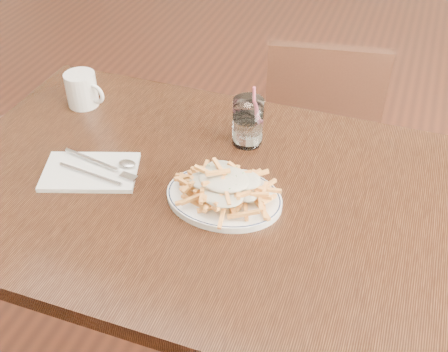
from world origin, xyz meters
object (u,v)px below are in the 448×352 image
at_px(table, 199,211).
at_px(coffee_mug, 82,90).
at_px(loaded_fries, 224,183).
at_px(chair_far, 319,127).
at_px(fries_plate, 224,198).
at_px(water_glass, 248,124).

bearing_deg(table, coffee_mug, 152.67).
distance_m(table, coffee_mug, 0.49).
xyz_separation_m(table, loaded_fries, (0.07, -0.03, 0.13)).
distance_m(chair_far, fries_plate, 0.85).
xyz_separation_m(table, fries_plate, (0.07, -0.03, 0.09)).
bearing_deg(loaded_fries, chair_far, 84.56).
xyz_separation_m(table, coffee_mug, (-0.42, 0.22, 0.13)).
height_order(table, loaded_fries, loaded_fries).
distance_m(table, loaded_fries, 0.15).
xyz_separation_m(chair_far, water_glass, (-0.09, -0.56, 0.34)).
relative_size(table, fries_plate, 3.78).
bearing_deg(chair_far, loaded_fries, -95.44).
bearing_deg(fries_plate, loaded_fries, -172.87).
bearing_deg(fries_plate, water_glass, 94.94).
height_order(table, fries_plate, fries_plate).
height_order(fries_plate, loaded_fries, loaded_fries).
bearing_deg(table, fries_plate, -21.76).
distance_m(chair_far, loaded_fries, 0.86).
distance_m(fries_plate, loaded_fries, 0.04).
xyz_separation_m(chair_far, fries_plate, (-0.08, -0.79, 0.30)).
height_order(loaded_fries, water_glass, water_glass).
bearing_deg(fries_plate, table, 158.24).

